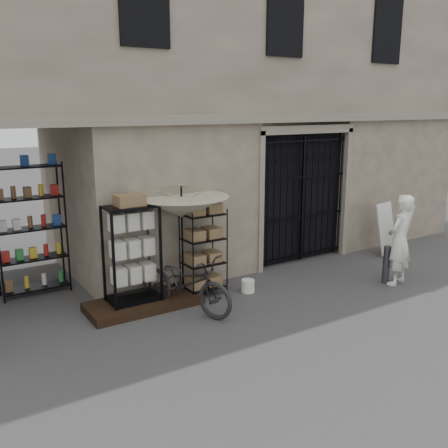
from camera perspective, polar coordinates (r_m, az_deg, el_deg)
ground at (r=9.09m, az=9.16°, el=-9.41°), size 80.00×80.00×0.00m
main_building at (r=11.72m, az=-3.74°, el=18.25°), size 14.00×4.00×9.00m
iron_gate at (r=11.44m, az=8.44°, el=3.16°), size 2.50×0.21×3.00m
step_platform at (r=9.08m, az=-9.17°, el=-8.93°), size 2.00×0.90×0.15m
display_cabinet at (r=8.78m, az=-10.41°, el=-3.95°), size 0.98×0.78×1.84m
wire_rack at (r=9.34m, az=-2.37°, el=-3.34°), size 0.79×0.61×1.66m
market_umbrella at (r=9.13m, az=-4.89°, el=2.61°), size 1.80×1.82×2.50m
white_bucket at (r=9.66m, az=2.74°, el=-7.08°), size 0.31×0.31×0.24m
bicycle at (r=8.89m, az=-4.42°, el=-9.81°), size 1.04×1.22×1.96m
steel_bollard at (r=10.57m, az=18.06°, el=-4.44°), size 0.15×0.15×0.77m
shopkeeper at (r=10.70m, az=19.04°, el=-6.46°), size 1.13×1.93×0.44m
easel_sign at (r=12.44m, az=18.82°, el=-0.67°), size 0.67×0.74×1.23m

